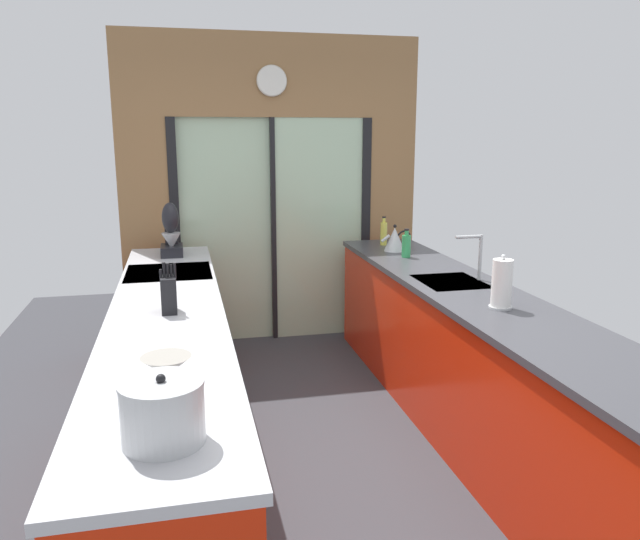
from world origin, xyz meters
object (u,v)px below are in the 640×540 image
(knife_block, at_px, (169,294))
(paper_towel_roll, at_px, (502,284))
(stock_pot, at_px, (163,412))
(soap_bottle_near, at_px, (406,245))
(stand_mixer, at_px, (171,235))
(soap_bottle_far, at_px, (384,233))
(oven_range, at_px, (172,335))
(kettle, at_px, (395,239))
(mixing_bowl, at_px, (167,366))

(knife_block, height_order, paper_towel_roll, paper_towel_roll)
(paper_towel_roll, bearing_deg, stock_pot, -147.18)
(soap_bottle_near, bearing_deg, paper_towel_roll, -90.00)
(knife_block, xyz_separation_m, stand_mixer, (-0.00, 1.63, 0.06))
(knife_block, distance_m, stock_pot, 1.47)
(stock_pot, xyz_separation_m, soap_bottle_far, (1.78, 3.17, 0.00))
(oven_range, distance_m, knife_block, 1.17)
(oven_range, distance_m, stock_pot, 2.56)
(soap_bottle_far, xyz_separation_m, paper_towel_roll, (0.00, -2.02, 0.03))
(soap_bottle_near, height_order, soap_bottle_far, soap_bottle_far)
(kettle, bearing_deg, stand_mixer, 173.41)
(stand_mixer, relative_size, soap_bottle_far, 1.70)
(oven_range, bearing_deg, stand_mixer, 88.25)
(mixing_bowl, bearing_deg, stock_pot, -90.00)
(stock_pot, bearing_deg, oven_range, 90.42)
(paper_towel_roll, bearing_deg, soap_bottle_far, 90.00)
(stand_mixer, bearing_deg, paper_towel_roll, -47.63)
(soap_bottle_near, relative_size, soap_bottle_far, 0.90)
(oven_range, height_order, knife_block, knife_block)
(stand_mixer, xyz_separation_m, kettle, (1.78, -0.21, -0.06))
(knife_block, distance_m, stand_mixer, 1.63)
(knife_block, bearing_deg, paper_towel_roll, -10.18)
(knife_block, xyz_separation_m, stock_pot, (-0.00, -1.47, -0.00))
(knife_block, height_order, stock_pot, knife_block)
(knife_block, xyz_separation_m, soap_bottle_far, (1.78, 1.71, 0.00))
(stand_mixer, xyz_separation_m, soap_bottle_far, (1.78, 0.07, -0.06))
(oven_range, relative_size, mixing_bowl, 4.60)
(knife_block, relative_size, soap_bottle_near, 1.24)
(soap_bottle_near, distance_m, paper_towel_roll, 1.47)
(oven_range, relative_size, soap_bottle_near, 4.13)
(soap_bottle_near, xyz_separation_m, paper_towel_roll, (0.00, -1.47, 0.04))
(soap_bottle_far, bearing_deg, knife_block, -136.22)
(mixing_bowl, bearing_deg, knife_block, 89.99)
(soap_bottle_near, distance_m, soap_bottle_far, 0.55)
(mixing_bowl, xyz_separation_m, knife_block, (0.00, 0.93, 0.06))
(kettle, relative_size, soap_bottle_far, 1.05)
(mixing_bowl, distance_m, knife_block, 0.93)
(stock_pot, distance_m, paper_towel_roll, 2.12)
(mixing_bowl, distance_m, soap_bottle_far, 3.18)
(stock_pot, height_order, soap_bottle_near, stock_pot)
(kettle, distance_m, soap_bottle_far, 0.28)
(stand_mixer, bearing_deg, mixing_bowl, -90.00)
(stand_mixer, bearing_deg, stock_pot, -90.00)
(mixing_bowl, height_order, stand_mixer, stand_mixer)
(stand_mixer, xyz_separation_m, stock_pot, (-0.00, -3.10, -0.06))
(mixing_bowl, xyz_separation_m, stand_mixer, (0.00, 2.56, 0.11))
(mixing_bowl, relative_size, stand_mixer, 0.48)
(stock_pot, relative_size, paper_towel_roll, 0.87)
(oven_range, xyz_separation_m, stand_mixer, (0.02, 0.60, 0.63))
(stand_mixer, xyz_separation_m, paper_towel_roll, (1.78, -1.95, -0.03))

